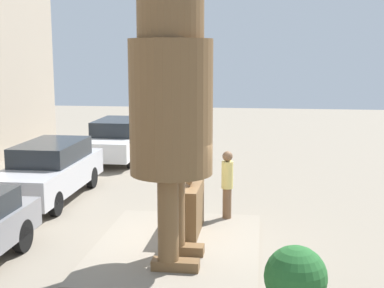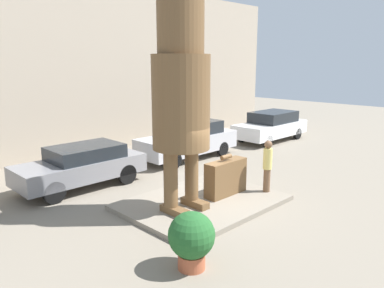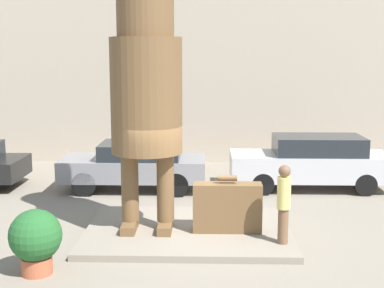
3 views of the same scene
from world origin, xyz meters
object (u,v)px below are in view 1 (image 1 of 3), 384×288
statue_figure (171,88)px  planter_pot (295,281)px  parked_car_white (118,139)px  giant_suitcase (190,208)px  tourist (227,182)px  parked_car_silver (50,170)px

statue_figure → planter_pot: statue_figure is taller
parked_car_white → statue_figure: bearing=20.6°
statue_figure → giant_suitcase: bearing=-3.8°
giant_suitcase → planter_pot: giant_suitcase is taller
giant_suitcase → statue_figure: bearing=176.2°
giant_suitcase → planter_pot: size_ratio=1.23×
tourist → parked_car_silver: bearing=73.1°
statue_figure → parked_car_white: 11.40m
tourist → statue_figure: bearing=163.4°
tourist → parked_car_silver: tourist is taller
parked_car_silver → planter_pot: bearing=46.0°
parked_car_white → planter_pot: parked_car_white is taller
parked_car_white → parked_car_silver: bearing=-4.0°
statue_figure → parked_car_silver: statue_figure is taller
giant_suitcase → tourist: 1.41m
statue_figure → tourist: 3.91m
planter_pot → giant_suitcase: bearing=30.5°
giant_suitcase → planter_pot: 4.20m
giant_suitcase → planter_pot: bearing=-149.5°
statue_figure → giant_suitcase: statue_figure is taller
tourist → planter_pot: size_ratio=1.35×
parked_car_silver → statue_figure: bearing=43.8°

